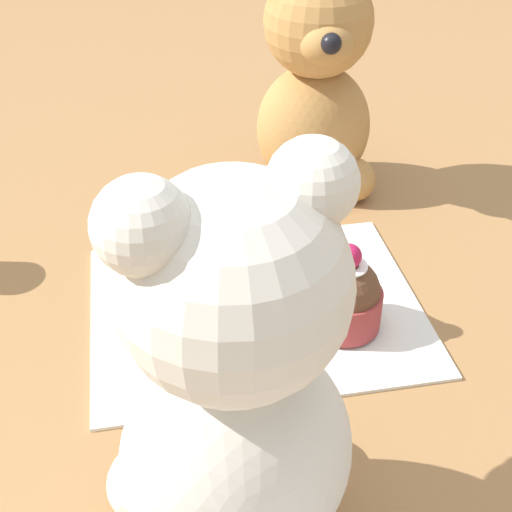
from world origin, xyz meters
TOP-DOWN VIEW (x-y plane):
  - ground_plane at (0.00, 0.00)m, footprint 4.00×4.00m
  - knitted_placemat at (0.00, 0.00)m, footprint 0.27×0.22m
  - teddy_bear_cream at (0.05, 0.20)m, footprint 0.15×0.15m
  - teddy_bear_tan at (-0.10, -0.20)m, footprint 0.12×0.12m
  - cupcake_near_cream_bear at (-0.07, 0.04)m, footprint 0.06×0.06m
  - cupcake_near_tan_bear at (0.05, -0.02)m, footprint 0.06×0.06m

SIDE VIEW (x-z plane):
  - ground_plane at x=0.00m, z-range 0.00..0.00m
  - knitted_placemat at x=0.00m, z-range 0.00..0.01m
  - cupcake_near_tan_bear at x=0.05m, z-range -0.01..0.06m
  - cupcake_near_cream_bear at x=-0.07m, z-range -0.01..0.07m
  - teddy_bear_tan at x=-0.10m, z-range -0.01..0.23m
  - teddy_bear_cream at x=0.05m, z-range -0.01..0.25m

